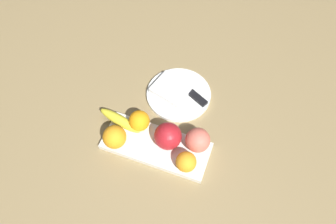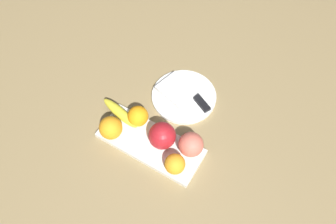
{
  "view_description": "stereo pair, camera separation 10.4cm",
  "coord_description": "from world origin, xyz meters",
  "px_view_note": "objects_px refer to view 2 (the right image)",
  "views": [
    {
      "loc": [
        -0.16,
        0.4,
        0.93
      ],
      "look_at": [
        0.03,
        -0.13,
        0.05
      ],
      "focal_mm": 35.48,
      "sensor_mm": 36.0,
      "label": 1
    },
    {
      "loc": [
        -0.26,
        0.35,
        0.93
      ],
      "look_at": [
        0.03,
        -0.13,
        0.05
      ],
      "focal_mm": 35.48,
      "sensor_mm": 36.0,
      "label": 2
    }
  ],
  "objects_px": {
    "orange_near_apple": "(111,128)",
    "folded_napkin": "(177,90)",
    "orange_near_banana": "(175,164)",
    "dinner_plate": "(184,96)",
    "fruit_tray": "(151,143)",
    "apple": "(163,136)",
    "knife": "(197,98)",
    "banana": "(120,113)",
    "peach": "(191,144)",
    "orange_center": "(138,116)"
  },
  "relations": [
    {
      "from": "orange_near_apple",
      "to": "banana",
      "type": "bearing_deg",
      "value": -76.71
    },
    {
      "from": "peach",
      "to": "banana",
      "type": "bearing_deg",
      "value": 1.64
    },
    {
      "from": "orange_center",
      "to": "peach",
      "type": "height_order",
      "value": "peach"
    },
    {
      "from": "orange_near_apple",
      "to": "knife",
      "type": "xyz_separation_m",
      "value": [
        -0.16,
        -0.26,
        -0.04
      ]
    },
    {
      "from": "dinner_plate",
      "to": "orange_near_apple",
      "type": "bearing_deg",
      "value": 64.51
    },
    {
      "from": "fruit_tray",
      "to": "orange_center",
      "type": "xyz_separation_m",
      "value": [
        0.07,
        -0.04,
        0.04
      ]
    },
    {
      "from": "apple",
      "to": "orange_near_banana",
      "type": "distance_m",
      "value": 0.09
    },
    {
      "from": "orange_near_banana",
      "to": "dinner_plate",
      "type": "xyz_separation_m",
      "value": [
        0.11,
        -0.25,
        -0.04
      ]
    },
    {
      "from": "fruit_tray",
      "to": "peach",
      "type": "distance_m",
      "value": 0.13
    },
    {
      "from": "orange_near_banana",
      "to": "peach",
      "type": "bearing_deg",
      "value": -98.21
    },
    {
      "from": "orange_near_apple",
      "to": "peach",
      "type": "height_order",
      "value": "peach"
    },
    {
      "from": "apple",
      "to": "orange_near_banana",
      "type": "relative_size",
      "value": 1.37
    },
    {
      "from": "orange_center",
      "to": "orange_near_banana",
      "type": "bearing_deg",
      "value": 156.27
    },
    {
      "from": "peach",
      "to": "knife",
      "type": "xyz_separation_m",
      "value": [
        0.07,
        -0.18,
        -0.04
      ]
    },
    {
      "from": "peach",
      "to": "apple",
      "type": "bearing_deg",
      "value": 13.48
    },
    {
      "from": "fruit_tray",
      "to": "knife",
      "type": "distance_m",
      "value": 0.22
    },
    {
      "from": "orange_near_apple",
      "to": "orange_near_banana",
      "type": "xyz_separation_m",
      "value": [
        -0.23,
        -0.0,
        -0.01
      ]
    },
    {
      "from": "orange_near_apple",
      "to": "dinner_plate",
      "type": "distance_m",
      "value": 0.28
    },
    {
      "from": "dinner_plate",
      "to": "apple",
      "type": "bearing_deg",
      "value": 100.19
    },
    {
      "from": "fruit_tray",
      "to": "orange_near_banana",
      "type": "xyz_separation_m",
      "value": [
        -0.11,
        0.04,
        0.04
      ]
    },
    {
      "from": "fruit_tray",
      "to": "orange_near_banana",
      "type": "distance_m",
      "value": 0.12
    },
    {
      "from": "apple",
      "to": "knife",
      "type": "relative_size",
      "value": 0.49
    },
    {
      "from": "peach",
      "to": "folded_napkin",
      "type": "distance_m",
      "value": 0.23
    },
    {
      "from": "orange_near_apple",
      "to": "folded_napkin",
      "type": "distance_m",
      "value": 0.27
    },
    {
      "from": "banana",
      "to": "folded_napkin",
      "type": "xyz_separation_m",
      "value": [
        -0.11,
        -0.18,
        -0.01
      ]
    },
    {
      "from": "orange_near_banana",
      "to": "orange_near_apple",
      "type": "bearing_deg",
      "value": 0.05
    },
    {
      "from": "folded_napkin",
      "to": "apple",
      "type": "bearing_deg",
      "value": 107.84
    },
    {
      "from": "orange_near_apple",
      "to": "folded_napkin",
      "type": "height_order",
      "value": "orange_near_apple"
    },
    {
      "from": "orange_near_apple",
      "to": "orange_near_banana",
      "type": "relative_size",
      "value": 1.18
    },
    {
      "from": "orange_near_apple",
      "to": "peach",
      "type": "bearing_deg",
      "value": -162.4
    },
    {
      "from": "orange_near_banana",
      "to": "folded_napkin",
      "type": "relative_size",
      "value": 0.52
    },
    {
      "from": "banana",
      "to": "orange_near_apple",
      "type": "bearing_deg",
      "value": 115.7
    },
    {
      "from": "fruit_tray",
      "to": "peach",
      "type": "bearing_deg",
      "value": -161.89
    },
    {
      "from": "orange_near_banana",
      "to": "folded_napkin",
      "type": "height_order",
      "value": "orange_near_banana"
    },
    {
      "from": "fruit_tray",
      "to": "peach",
      "type": "height_order",
      "value": "peach"
    },
    {
      "from": "knife",
      "to": "banana",
      "type": "bearing_deg",
      "value": 72.79
    },
    {
      "from": "orange_near_apple",
      "to": "peach",
      "type": "xyz_separation_m",
      "value": [
        -0.24,
        -0.08,
        0.0
      ]
    },
    {
      "from": "peach",
      "to": "dinner_plate",
      "type": "xyz_separation_m",
      "value": [
        0.12,
        -0.17,
        -0.05
      ]
    },
    {
      "from": "fruit_tray",
      "to": "dinner_plate",
      "type": "relative_size",
      "value": 1.5
    },
    {
      "from": "fruit_tray",
      "to": "folded_napkin",
      "type": "bearing_deg",
      "value": -82.61
    },
    {
      "from": "apple",
      "to": "orange_center",
      "type": "relative_size",
      "value": 1.27
    },
    {
      "from": "orange_center",
      "to": "fruit_tray",
      "type": "bearing_deg",
      "value": 149.12
    },
    {
      "from": "fruit_tray",
      "to": "folded_napkin",
      "type": "height_order",
      "value": "folded_napkin"
    },
    {
      "from": "apple",
      "to": "folded_napkin",
      "type": "relative_size",
      "value": 0.72
    },
    {
      "from": "fruit_tray",
      "to": "orange_near_banana",
      "type": "bearing_deg",
      "value": 161.51
    },
    {
      "from": "orange_near_apple",
      "to": "orange_center",
      "type": "bearing_deg",
      "value": -120.41
    },
    {
      "from": "fruit_tray",
      "to": "orange_near_apple",
      "type": "xyz_separation_m",
      "value": [
        0.12,
        0.04,
        0.05
      ]
    },
    {
      "from": "apple",
      "to": "orange_center",
      "type": "bearing_deg",
      "value": -12.82
    },
    {
      "from": "dinner_plate",
      "to": "fruit_tray",
      "type": "bearing_deg",
      "value": 90.0
    },
    {
      "from": "orange_near_banana",
      "to": "fruit_tray",
      "type": "bearing_deg",
      "value": -18.49
    }
  ]
}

